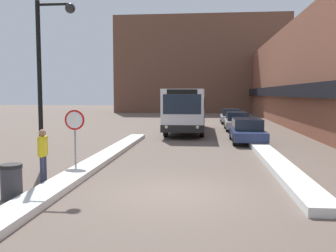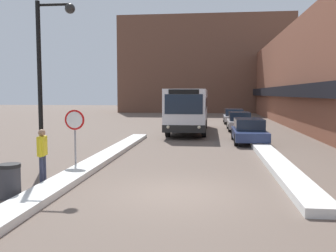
{
  "view_description": "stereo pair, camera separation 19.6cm",
  "coord_description": "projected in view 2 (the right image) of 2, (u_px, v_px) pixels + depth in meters",
  "views": [
    {
      "loc": [
        0.79,
        -10.47,
        2.85
      ],
      "look_at": [
        -0.71,
        4.35,
        1.56
      ],
      "focal_mm": 40.0,
      "sensor_mm": 36.0,
      "label": 1
    },
    {
      "loc": [
        0.99,
        -10.44,
        2.85
      ],
      "look_at": [
        -0.71,
        4.35,
        1.56
      ],
      "focal_mm": 40.0,
      "sensor_mm": 36.0,
      "label": 2
    }
  ],
  "objects": [
    {
      "name": "snow_bank_left",
      "position": [
        99.0,
        160.0,
        15.55
      ],
      "size": [
        0.9,
        17.96,
        0.2
      ],
      "color": "silver",
      "rests_on": "ground_plane"
    },
    {
      "name": "stop_sign",
      "position": [
        75.0,
        126.0,
        14.11
      ],
      "size": [
        0.76,
        0.08,
        2.25
      ],
      "color": "gray",
      "rests_on": "ground_plane"
    },
    {
      "name": "city_bus",
      "position": [
        189.0,
        109.0,
        27.76
      ],
      "size": [
        2.66,
        10.7,
        3.15
      ],
      "color": "silver",
      "rests_on": "ground_plane"
    },
    {
      "name": "parked_car_front",
      "position": [
        249.0,
        130.0,
        21.76
      ],
      "size": [
        1.85,
        4.59,
        1.4
      ],
      "color": "navy",
      "rests_on": "ground_plane"
    },
    {
      "name": "trash_bin",
      "position": [
        10.0,
        181.0,
        10.18
      ],
      "size": [
        0.59,
        0.59,
        0.95
      ],
      "color": "#38383D",
      "rests_on": "ground_plane"
    },
    {
      "name": "building_row_right",
      "position": [
        314.0,
        77.0,
        32.95
      ],
      "size": [
        5.5,
        60.0,
        8.64
      ],
      "color": "brown",
      "rests_on": "ground_plane"
    },
    {
      "name": "parked_car_back",
      "position": [
        234.0,
        116.0,
        36.01
      ],
      "size": [
        1.94,
        4.27,
        1.38
      ],
      "color": "#B7B7BC",
      "rests_on": "ground_plane"
    },
    {
      "name": "ground_plane",
      "position": [
        175.0,
        194.0,
        10.7
      ],
      "size": [
        160.0,
        160.0,
        0.0
      ],
      "primitive_type": "plane",
      "color": "#66564C"
    },
    {
      "name": "parked_car_middle",
      "position": [
        239.0,
        121.0,
        29.14
      ],
      "size": [
        1.81,
        4.36,
        1.42
      ],
      "color": "#B7B7BC",
      "rests_on": "ground_plane"
    },
    {
      "name": "street_lamp",
      "position": [
        47.0,
        67.0,
        13.49
      ],
      "size": [
        1.46,
        0.36,
        6.15
      ],
      "color": "black",
      "rests_on": "ground_plane"
    },
    {
      "name": "pedestrian",
      "position": [
        42.0,
        150.0,
        12.17
      ],
      "size": [
        0.27,
        0.55,
        1.7
      ],
      "rotation": [
        0.0,
        0.0,
        -1.44
      ],
      "color": "#333851",
      "rests_on": "ground_plane"
    },
    {
      "name": "building_backdrop_far",
      "position": [
        205.0,
        66.0,
        58.23
      ],
      "size": [
        26.0,
        8.0,
        14.41
      ],
      "color": "brown",
      "rests_on": "ground_plane"
    },
    {
      "name": "snow_bank_right",
      "position": [
        278.0,
        164.0,
        14.46
      ],
      "size": [
        0.9,
        12.08,
        0.25
      ],
      "color": "silver",
      "rests_on": "ground_plane"
    }
  ]
}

